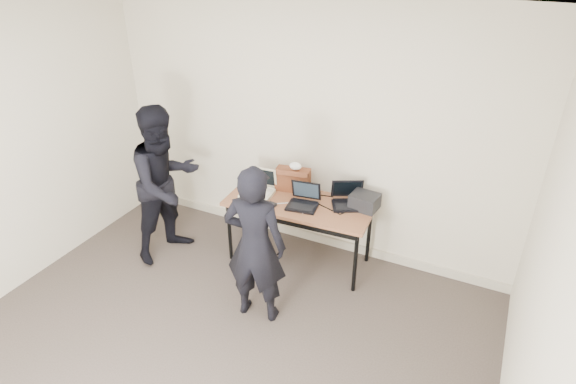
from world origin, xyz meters
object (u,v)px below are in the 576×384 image
Objects in this scene: desk at (299,208)px; leather_satchel at (293,179)px; laptop_beige at (258,189)px; laptop_center at (304,200)px; laptop_right at (348,199)px; person_observer at (166,183)px; person_typist at (255,246)px; equipment_box at (365,201)px.

desk is 3.99× the size of leather_satchel.
laptop_beige is 0.53m from laptop_center.
leather_satchel reaches higher than desk.
laptop_center is 0.79× the size of laptop_right.
leather_satchel is (0.29, 0.24, 0.08)m from laptop_beige.
leather_satchel is 0.23× the size of person_observer.
desk is 0.51m from laptop_right.
leather_satchel is at bearing 33.76° from laptop_beige.
person_typist is 1.41m from person_observer.
leather_satchel is (-0.18, 0.23, 0.19)m from desk.
person_observer is (-1.33, -0.43, 0.18)m from desk.
person_observer is at bearing -171.22° from laptop_center.
desk is at bearing -56.99° from person_observer.
laptop_right is 0.18m from equipment_box.
desk is 0.91m from person_typist.
person_observer is (-1.96, -0.62, 0.05)m from equipment_box.
laptop_center is at bearing -55.22° from leather_satchel.
laptop_right is 1.19m from person_typist.
equipment_box reaches higher than desk.
laptop_right is at bearing 20.38° from laptop_center.
person_observer is at bearing -159.60° from leather_satchel.
laptop_right is 0.64m from leather_satchel.
laptop_right reaches higher than equipment_box.
desk is 3.60× the size of laptop_right.
laptop_right is 1.89m from person_observer.
desk is 0.91× the size of person_observer.
leather_satchel is at bearing -90.18° from person_typist.
equipment_box is (1.10, 0.20, 0.03)m from laptop_beige.
laptop_beige is 0.91× the size of leather_satchel.
laptop_beige reaches higher than leather_satchel.
laptop_center is at bearing -6.76° from laptop_beige.
leather_satchel is 1.33m from person_observer.
desk is at bearing 176.39° from laptop_right.
laptop_beige is at bearing -71.66° from person_typist.
laptop_right reaches higher than laptop_center.
person_typist reaches higher than leather_satchel.
person_observer is (-1.33, 0.47, 0.08)m from person_typist.
laptop_right is (0.45, 0.19, 0.11)m from desk.
equipment_box is 0.18× the size of person_typist.
person_typist reaches higher than laptop_beige.
leather_satchel is 1.43× the size of equipment_box.
person_observer is at bearing -159.97° from laptop_beige.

